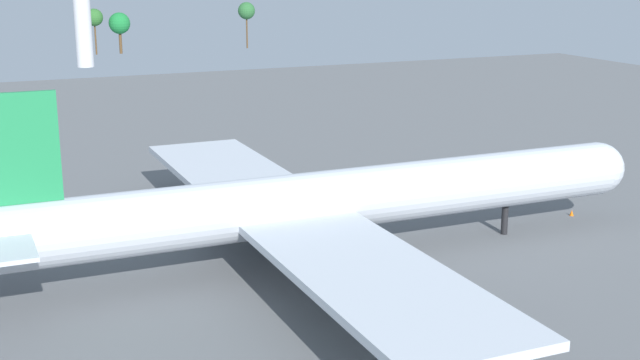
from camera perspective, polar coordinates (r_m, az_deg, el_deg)
ground_plane at (r=82.81m, az=0.00°, el=-5.45°), size 287.51×287.51×0.00m
cargo_airplane at (r=80.72m, az=-0.44°, el=-1.56°), size 71.88×66.42×18.06m
safety_cone_nose at (r=101.29m, az=16.45°, el=-2.11°), size 0.47×0.47×0.67m
tree_line_backdrop at (r=270.15m, az=-17.78°, el=9.96°), size 107.05×7.34×14.88m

